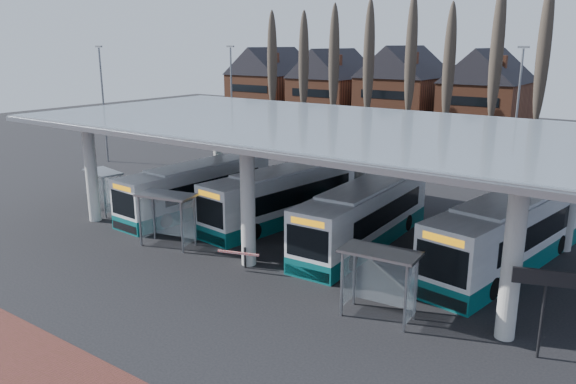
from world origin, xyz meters
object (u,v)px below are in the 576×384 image
Objects in this scene: shelter_1 at (168,208)px; shelter_0 at (105,182)px; bus_2 at (365,216)px; bus_3 at (509,234)px; bus_1 at (286,196)px; bus_0 at (198,189)px; shelter_2 at (381,268)px.

shelter_0 is at bearing 153.94° from shelter_1.
bus_2 is 0.93× the size of bus_3.
shelter_0 is 0.94× the size of shelter_1.
bus_1 is at bearing 38.41° from shelter_0.
bus_2 reaches higher than shelter_1.
bus_1 reaches higher than shelter_0.
bus_0 is 0.96× the size of bus_2.
bus_2 is at bearing -161.43° from bus_3.
bus_0 is 0.95× the size of bus_1.
shelter_1 is at bearing -145.53° from bus_2.
shelter_2 is at bearing -98.48° from bus_3.
shelter_0 is 1.00× the size of shelter_2.
bus_0 is 5.81m from shelter_0.
shelter_0 is (-10.25, -5.16, 0.42)m from bus_1.
bus_0 is 11.44m from bus_2.
shelter_0 is at bearing -139.55° from bus_0.
shelter_2 is (4.43, -7.03, 0.49)m from bus_2.
bus_2 is 7.14m from bus_3.
bus_3 is at bearing 13.29° from shelter_1.
bus_2 is 16.59m from shelter_0.
bus_1 is 5.84m from bus_2.
bus_0 reaches higher than shelter_1.
bus_2 is 3.77× the size of shelter_0.
shelter_1 is (-2.48, -7.05, 0.53)m from bus_1.
bus_0 is 17.03m from shelter_2.
bus_3 is 4.05× the size of shelter_2.
bus_1 is at bearing -169.46° from bus_3.
bus_0 is 5.88m from bus_1.
bus_0 is 3.62× the size of shelter_0.
bus_1 is (5.64, 1.66, 0.07)m from bus_0.
bus_1 is 3.81× the size of shelter_2.
bus_2 reaches higher than shelter_0.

